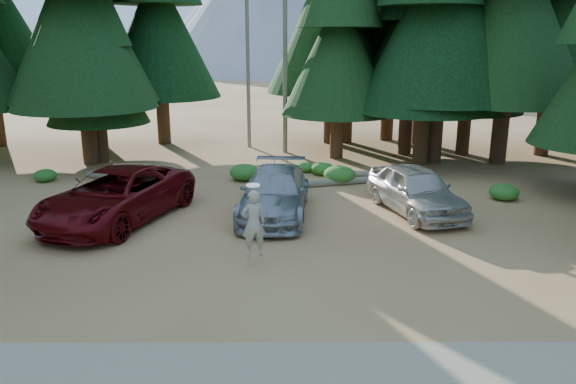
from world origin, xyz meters
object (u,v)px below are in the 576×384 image
Objects in this scene: silver_minivan_right at (416,190)px; log_left at (137,176)px; red_pickup at (117,196)px; frisbee_player at (254,223)px; log_mid at (372,174)px; log_right at (353,181)px; silver_minivan_center at (275,193)px.

silver_minivan_right reaches higher than log_left.
silver_minivan_right is (10.11, 0.88, -0.05)m from red_pickup.
red_pickup reaches higher than silver_minivan_right.
frisbee_player is 0.60× the size of log_mid.
log_left is 1.36× the size of log_mid.
silver_minivan_right is at bearing 23.88° from red_pickup.
log_right is at bearing 48.61° from red_pickup.
frisbee_player is (4.75, -3.76, 0.32)m from red_pickup.
frisbee_player is 0.44× the size of log_left.
silver_minivan_center is 6.83m from log_mid.
frisbee_player is (-5.36, -4.65, 0.37)m from silver_minivan_right.
log_left is at bearing 160.35° from log_right.
log_right is (8.38, 4.78, -0.73)m from red_pickup.
log_right is at bearing 57.10° from silver_minivan_center.
silver_minivan_right is at bearing -13.79° from log_left.
silver_minivan_right is 1.09× the size of log_left.
silver_minivan_center is at bearing -121.58° from log_mid.
log_left is at bearing 145.64° from silver_minivan_center.
silver_minivan_right is at bearing -156.92° from frisbee_player.
log_left is 10.19m from log_mid.
red_pickup is 11.16m from log_mid.
red_pickup is at bearing -165.42° from log_right.
silver_minivan_center is 4.45m from frisbee_player.
log_mid is (-0.75, 5.15, -0.69)m from silver_minivan_right.
silver_minivan_right is 4.32m from log_right.
red_pickup reaches higher than log_mid.
frisbee_player is at bearing -91.42° from silver_minivan_center.
silver_minivan_right is 1.13× the size of log_right.
log_left is at bearing -171.02° from log_mid.
log_right is at bearing 98.23° from silver_minivan_right.
log_mid is (4.15, 5.39, -0.65)m from silver_minivan_center.
log_mid is (10.18, 0.52, -0.02)m from log_left.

